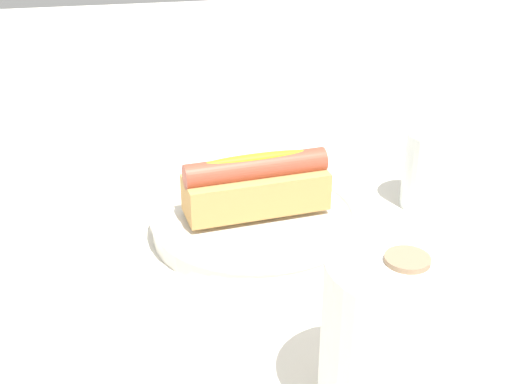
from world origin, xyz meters
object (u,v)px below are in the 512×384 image
object	(u,v)px
serving_bowl	(256,220)
water_glass	(433,173)
hotdog_front	(256,185)
paper_towel_roll	(398,340)

from	to	relation	value
serving_bowl	water_glass	world-z (taller)	water_glass
serving_bowl	hotdog_front	bearing A→B (deg)	-63.43
serving_bowl	hotdog_front	distance (m)	0.04
serving_bowl	paper_towel_roll	size ratio (longest dim) A/B	1.68
serving_bowl	paper_towel_roll	distance (m)	0.28
hotdog_front	paper_towel_roll	xyz separation A→B (m)	(-0.05, 0.27, 0.01)
serving_bowl	hotdog_front	xyz separation A→B (m)	(0.00, -0.00, 0.04)
hotdog_front	water_glass	size ratio (longest dim) A/B	1.72
hotdog_front	water_glass	xyz separation A→B (m)	(-0.21, -0.02, -0.02)
serving_bowl	water_glass	distance (m)	0.21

